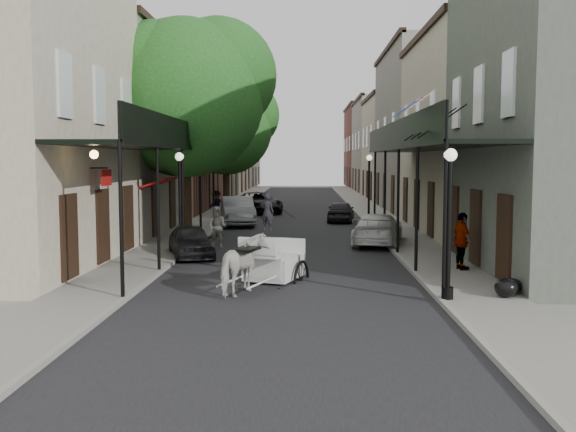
# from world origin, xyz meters

# --- Properties ---
(ground) EXTENTS (140.00, 140.00, 0.00)m
(ground) POSITION_xyz_m (0.00, 0.00, 0.00)
(ground) COLOR gray
(ground) RESTS_ON ground
(road) EXTENTS (8.00, 90.00, 0.01)m
(road) POSITION_xyz_m (0.00, 20.00, 0.01)
(road) COLOR black
(road) RESTS_ON ground
(sidewalk_left) EXTENTS (2.20, 90.00, 0.12)m
(sidewalk_left) POSITION_xyz_m (-5.00, 20.00, 0.06)
(sidewalk_left) COLOR gray
(sidewalk_left) RESTS_ON ground
(sidewalk_right) EXTENTS (2.20, 90.00, 0.12)m
(sidewalk_right) POSITION_xyz_m (5.00, 20.00, 0.06)
(sidewalk_right) COLOR gray
(sidewalk_right) RESTS_ON ground
(building_row_left) EXTENTS (5.00, 80.00, 10.50)m
(building_row_left) POSITION_xyz_m (-8.60, 30.00, 5.25)
(building_row_left) COLOR beige
(building_row_left) RESTS_ON ground
(building_row_right) EXTENTS (5.00, 80.00, 10.50)m
(building_row_right) POSITION_xyz_m (8.60, 30.00, 5.25)
(building_row_right) COLOR gray
(building_row_right) RESTS_ON ground
(gallery_left) EXTENTS (2.20, 18.05, 4.88)m
(gallery_left) POSITION_xyz_m (-4.79, 6.98, 4.05)
(gallery_left) COLOR black
(gallery_left) RESTS_ON sidewalk_left
(gallery_right) EXTENTS (2.20, 18.05, 4.88)m
(gallery_right) POSITION_xyz_m (4.79, 6.98, 4.05)
(gallery_right) COLOR black
(gallery_right) RESTS_ON sidewalk_right
(tree_near) EXTENTS (7.31, 6.80, 9.63)m
(tree_near) POSITION_xyz_m (-4.20, 10.18, 6.49)
(tree_near) COLOR #382619
(tree_near) RESTS_ON sidewalk_left
(tree_far) EXTENTS (6.45, 6.00, 8.61)m
(tree_far) POSITION_xyz_m (-4.25, 24.18, 5.84)
(tree_far) COLOR #382619
(tree_far) RESTS_ON sidewalk_left
(lamppost_right_near) EXTENTS (0.32, 0.32, 3.71)m
(lamppost_right_near) POSITION_xyz_m (4.10, -2.00, 2.05)
(lamppost_right_near) COLOR black
(lamppost_right_near) RESTS_ON sidewalk_right
(lamppost_left) EXTENTS (0.32, 0.32, 3.71)m
(lamppost_left) POSITION_xyz_m (-4.10, 6.00, 2.05)
(lamppost_left) COLOR black
(lamppost_left) RESTS_ON sidewalk_left
(lamppost_right_far) EXTENTS (0.32, 0.32, 3.71)m
(lamppost_right_far) POSITION_xyz_m (4.10, 18.00, 2.05)
(lamppost_right_far) COLOR black
(lamppost_right_far) RESTS_ON sidewalk_right
(horse) EXTENTS (1.41, 2.03, 1.57)m
(horse) POSITION_xyz_m (-1.03, -1.00, 0.78)
(horse) COLOR beige
(horse) RESTS_ON ground
(carriage) EXTENTS (2.11, 2.61, 2.62)m
(carriage) POSITION_xyz_m (-0.22, 1.31, 1.02)
(carriage) COLOR black
(carriage) RESTS_ON ground
(pedestrian_walking) EXTENTS (0.99, 0.90, 1.68)m
(pedestrian_walking) POSITION_xyz_m (-3.00, 8.05, 0.84)
(pedestrian_walking) COLOR #B0B0A6
(pedestrian_walking) RESTS_ON ground
(pedestrian_sidewalk_left) EXTENTS (1.16, 1.15, 1.61)m
(pedestrian_sidewalk_left) POSITION_xyz_m (-4.75, 20.38, 0.92)
(pedestrian_sidewalk_left) COLOR gray
(pedestrian_sidewalk_left) RESTS_ON sidewalk_left
(pedestrian_sidewalk_right) EXTENTS (0.66, 1.13, 1.80)m
(pedestrian_sidewalk_right) POSITION_xyz_m (5.47, 2.28, 1.02)
(pedestrian_sidewalk_right) COLOR gray
(pedestrian_sidewalk_right) RESTS_ON sidewalk_right
(car_left_near) EXTENTS (2.41, 3.77, 1.19)m
(car_left_near) POSITION_xyz_m (-3.60, 5.37, 0.60)
(car_left_near) COLOR black
(car_left_near) RESTS_ON ground
(car_left_mid) EXTENTS (2.48, 4.94, 1.55)m
(car_left_mid) POSITION_xyz_m (-3.13, 16.98, 0.78)
(car_left_mid) COLOR gray
(car_left_mid) RESTS_ON ground
(car_left_far) EXTENTS (3.92, 5.54, 1.40)m
(car_left_far) POSITION_xyz_m (-2.60, 24.98, 0.70)
(car_left_far) COLOR black
(car_left_far) RESTS_ON ground
(car_right_near) EXTENTS (2.74, 4.86, 1.33)m
(car_right_near) POSITION_xyz_m (3.60, 9.00, 0.67)
(car_right_near) COLOR silver
(car_right_near) RESTS_ON ground
(car_right_far) EXTENTS (1.81, 3.73, 1.23)m
(car_right_far) POSITION_xyz_m (2.60, 19.00, 0.61)
(car_right_far) COLOR black
(car_right_far) RESTS_ON ground
(trash_bags) EXTENTS (0.84, 0.99, 0.49)m
(trash_bags) POSITION_xyz_m (5.72, -1.61, 0.35)
(trash_bags) COLOR black
(trash_bags) RESTS_ON sidewalk_right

